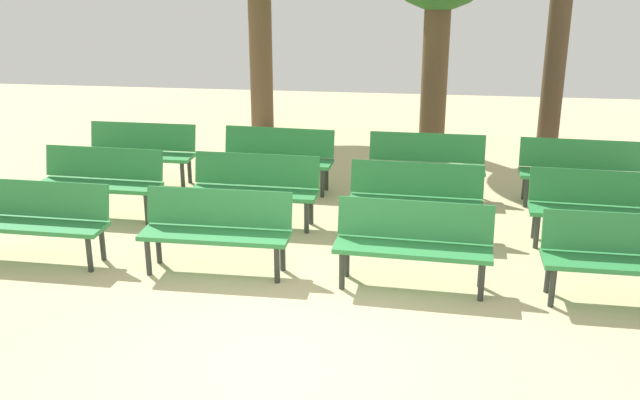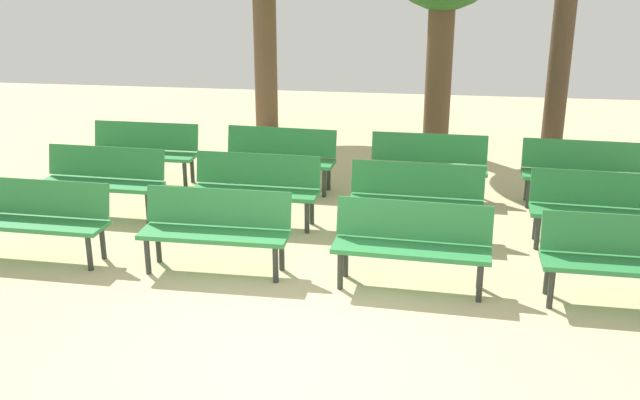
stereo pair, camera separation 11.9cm
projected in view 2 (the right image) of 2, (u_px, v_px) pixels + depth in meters
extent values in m
plane|color=#CCB789|center=(278.00, 353.00, 6.43)|extent=(24.00, 24.00, 0.00)
cube|color=#2D8442|center=(35.00, 224.00, 8.19)|extent=(1.61, 0.49, 0.05)
cube|color=#2D8442|center=(42.00, 197.00, 8.30)|extent=(1.60, 0.18, 0.40)
cylinder|color=#2D332D|center=(89.00, 253.00, 8.00)|extent=(0.06, 0.06, 0.40)
cylinder|color=#2D332D|center=(103.00, 242.00, 8.30)|extent=(0.06, 0.06, 0.40)
cube|color=#2D8442|center=(214.00, 235.00, 7.89)|extent=(1.60, 0.46, 0.05)
cube|color=#2D8442|center=(218.00, 207.00, 7.99)|extent=(1.60, 0.14, 0.40)
cylinder|color=#2D332D|center=(148.00, 256.00, 7.92)|extent=(0.06, 0.06, 0.40)
cylinder|color=#2D332D|center=(276.00, 265.00, 7.71)|extent=(0.06, 0.06, 0.40)
cylinder|color=#2D332D|center=(158.00, 245.00, 8.21)|extent=(0.06, 0.06, 0.40)
cylinder|color=#2D332D|center=(282.00, 253.00, 8.01)|extent=(0.06, 0.06, 0.40)
cube|color=#2D8442|center=(411.00, 250.00, 7.50)|extent=(1.62, 0.54, 0.05)
cube|color=#2D8442|center=(414.00, 220.00, 7.61)|extent=(1.60, 0.22, 0.40)
cylinder|color=#2D332D|center=(340.00, 271.00, 7.56)|extent=(0.06, 0.06, 0.40)
cylinder|color=#2D332D|center=(480.00, 283.00, 7.29)|extent=(0.06, 0.06, 0.40)
cylinder|color=#2D332D|center=(346.00, 259.00, 7.86)|extent=(0.06, 0.06, 0.40)
cylinder|color=#2D332D|center=(480.00, 270.00, 7.59)|extent=(0.06, 0.06, 0.40)
cube|color=#2D8442|center=(627.00, 266.00, 7.12)|extent=(1.61, 0.49, 0.05)
cube|color=#2D8442|center=(626.00, 235.00, 7.23)|extent=(1.60, 0.17, 0.40)
cylinder|color=#2D332D|center=(551.00, 289.00, 7.16)|extent=(0.06, 0.06, 0.40)
cylinder|color=#2D332D|center=(547.00, 275.00, 7.46)|extent=(0.06, 0.06, 0.40)
cube|color=#2D8442|center=(101.00, 184.00, 9.55)|extent=(1.62, 0.51, 0.05)
cube|color=#2D8442|center=(106.00, 162.00, 9.65)|extent=(1.60, 0.19, 0.40)
cylinder|color=#2D332D|center=(47.00, 202.00, 9.60)|extent=(0.06, 0.06, 0.40)
cylinder|color=#2D332D|center=(148.00, 208.00, 9.35)|extent=(0.06, 0.06, 0.40)
cylinder|color=#2D332D|center=(59.00, 194.00, 9.89)|extent=(0.06, 0.06, 0.40)
cylinder|color=#2D332D|center=(158.00, 200.00, 9.65)|extent=(0.06, 0.06, 0.40)
cube|color=#2D8442|center=(254.00, 193.00, 9.23)|extent=(1.61, 0.49, 0.05)
cube|color=#2D8442|center=(258.00, 169.00, 9.33)|extent=(1.60, 0.17, 0.40)
cylinder|color=#2D332D|center=(197.00, 211.00, 9.27)|extent=(0.06, 0.06, 0.40)
cylinder|color=#2D332D|center=(307.00, 217.00, 9.04)|extent=(0.06, 0.06, 0.40)
cylinder|color=#2D332D|center=(206.00, 202.00, 9.57)|extent=(0.06, 0.06, 0.40)
cylinder|color=#2D332D|center=(312.00, 209.00, 9.34)|extent=(0.06, 0.06, 0.40)
cube|color=#2D8442|center=(415.00, 204.00, 8.83)|extent=(1.62, 0.51, 0.05)
cube|color=#2D8442|center=(417.00, 179.00, 8.94)|extent=(1.60, 0.19, 0.40)
cylinder|color=#2D332D|center=(355.00, 222.00, 8.88)|extent=(0.06, 0.06, 0.40)
cylinder|color=#2D332D|center=(474.00, 230.00, 8.63)|extent=(0.06, 0.06, 0.40)
cylinder|color=#2D332D|center=(359.00, 213.00, 9.18)|extent=(0.06, 0.06, 0.40)
cylinder|color=#2D332D|center=(474.00, 221.00, 8.93)|extent=(0.06, 0.06, 0.40)
cube|color=#2D8442|center=(602.00, 214.00, 8.49)|extent=(1.62, 0.54, 0.05)
cube|color=#2D8442|center=(602.00, 189.00, 8.60)|extent=(1.60, 0.22, 0.40)
cylinder|color=#2D332D|center=(537.00, 233.00, 8.55)|extent=(0.06, 0.06, 0.40)
cylinder|color=#2D332D|center=(536.00, 223.00, 8.85)|extent=(0.06, 0.06, 0.40)
cube|color=#2D8442|center=(142.00, 155.00, 10.87)|extent=(1.61, 0.47, 0.05)
cube|color=#2D8442|center=(146.00, 136.00, 10.97)|extent=(1.60, 0.15, 0.40)
cylinder|color=#2D332D|center=(94.00, 171.00, 10.90)|extent=(0.06, 0.06, 0.40)
cylinder|color=#2D332D|center=(185.00, 175.00, 10.68)|extent=(0.06, 0.06, 0.40)
cylinder|color=#2D332D|center=(104.00, 165.00, 11.20)|extent=(0.06, 0.06, 0.40)
cylinder|color=#2D332D|center=(192.00, 169.00, 10.98)|extent=(0.06, 0.06, 0.40)
cube|color=#2D8442|center=(278.00, 162.00, 10.54)|extent=(1.62, 0.54, 0.05)
cube|color=#2D8442|center=(282.00, 141.00, 10.65)|extent=(1.60, 0.22, 0.40)
cylinder|color=#2D332D|center=(229.00, 177.00, 10.61)|extent=(0.06, 0.06, 0.40)
cylinder|color=#2D332D|center=(324.00, 183.00, 10.33)|extent=(0.06, 0.06, 0.40)
cylinder|color=#2D332D|center=(235.00, 171.00, 10.90)|extent=(0.06, 0.06, 0.40)
cylinder|color=#2D332D|center=(329.00, 177.00, 10.63)|extent=(0.06, 0.06, 0.40)
cube|color=#2D8442|center=(428.00, 169.00, 10.21)|extent=(1.61, 0.47, 0.05)
cube|color=#2D8442|center=(429.00, 148.00, 10.32)|extent=(1.60, 0.15, 0.40)
cylinder|color=#2D332D|center=(376.00, 185.00, 10.24)|extent=(0.06, 0.06, 0.40)
cylinder|color=#2D332D|center=(479.00, 191.00, 10.03)|extent=(0.06, 0.06, 0.40)
cylinder|color=#2D332D|center=(378.00, 179.00, 10.54)|extent=(0.06, 0.06, 0.40)
cylinder|color=#2D332D|center=(478.00, 183.00, 10.33)|extent=(0.06, 0.06, 0.40)
cube|color=#2D8442|center=(583.00, 177.00, 9.85)|extent=(1.62, 0.52, 0.05)
cube|color=#2D8442|center=(583.00, 155.00, 9.96)|extent=(1.60, 0.20, 0.40)
cylinder|color=#2D332D|center=(528.00, 194.00, 9.90)|extent=(0.06, 0.06, 0.40)
cylinder|color=#2D332D|center=(639.00, 200.00, 9.65)|extent=(0.06, 0.06, 0.40)
cylinder|color=#2D332D|center=(527.00, 186.00, 10.20)|extent=(0.06, 0.06, 0.40)
cylinder|color=#2D332D|center=(634.00, 193.00, 9.95)|extent=(0.06, 0.06, 0.40)
cylinder|color=brown|center=(439.00, 70.00, 12.41)|extent=(0.44, 0.44, 2.74)
cylinder|color=#4C3A28|center=(559.00, 64.00, 11.85)|extent=(0.35, 0.35, 3.09)
cylinder|color=brown|center=(265.00, 46.00, 13.73)|extent=(0.43, 0.43, 3.14)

